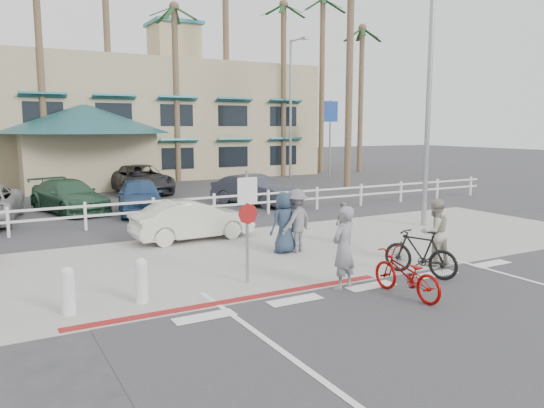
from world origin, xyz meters
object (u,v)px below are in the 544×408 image
bike_red (406,274)px  car_white_sedan (193,220)px  bike_black (420,253)px  sign_post (247,221)px

bike_red → car_white_sedan: car_white_sedan is taller
bike_black → bike_red: bearing=15.6°
bike_red → sign_post: bearing=-47.5°
sign_post → bike_red: size_ratio=1.55×
bike_red → car_white_sedan: (-1.87, 7.59, 0.14)m
sign_post → car_white_sedan: bearing=83.3°
sign_post → bike_red: 3.65m
sign_post → bike_red: (2.48, -2.50, -0.96)m
bike_red → bike_black: size_ratio=1.00×
car_white_sedan → bike_red: bearing=-168.1°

